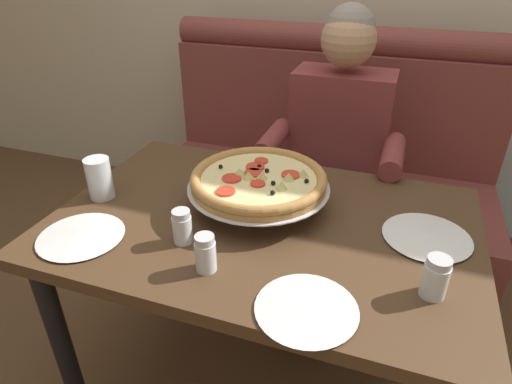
% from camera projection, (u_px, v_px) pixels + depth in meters
% --- Properties ---
extents(ground_plane, '(16.00, 16.00, 0.00)m').
position_uv_depth(ground_plane, '(261.00, 381.00, 1.67)').
color(ground_plane, brown).
extents(booth_bench, '(1.64, 0.78, 1.13)m').
position_uv_depth(booth_bench, '(318.00, 186.00, 2.19)').
color(booth_bench, brown).
rests_on(booth_bench, ground_plane).
extents(dining_table, '(1.24, 0.82, 0.74)m').
position_uv_depth(dining_table, '(263.00, 245.00, 1.34)').
color(dining_table, '#4C331E').
rests_on(dining_table, ground_plane).
extents(diner_main, '(0.54, 0.64, 1.27)m').
position_uv_depth(diner_main, '(334.00, 153.00, 1.78)').
color(diner_main, '#2D3342').
rests_on(diner_main, ground_plane).
extents(pizza, '(0.44, 0.44, 0.12)m').
position_uv_depth(pizza, '(259.00, 180.00, 1.32)').
color(pizza, silver).
rests_on(pizza, dining_table).
extents(shaker_pepper_flakes, '(0.05, 0.05, 0.10)m').
position_uv_depth(shaker_pepper_flakes, '(182.00, 229.00, 1.18)').
color(shaker_pepper_flakes, white).
rests_on(shaker_pepper_flakes, dining_table).
extents(shaker_parmesan, '(0.06, 0.06, 0.11)m').
position_uv_depth(shaker_parmesan, '(435.00, 280.00, 1.00)').
color(shaker_parmesan, white).
rests_on(shaker_parmesan, dining_table).
extents(shaker_oregano, '(0.05, 0.05, 0.10)m').
position_uv_depth(shaker_oregano, '(206.00, 255.00, 1.08)').
color(shaker_oregano, white).
rests_on(shaker_oregano, dining_table).
extents(plate_near_left, '(0.24, 0.24, 0.02)m').
position_uv_depth(plate_near_left, '(81.00, 235.00, 1.21)').
color(plate_near_left, white).
rests_on(plate_near_left, dining_table).
extents(plate_near_right, '(0.24, 0.24, 0.02)m').
position_uv_depth(plate_near_right, '(307.00, 307.00, 0.97)').
color(plate_near_right, white).
rests_on(plate_near_right, dining_table).
extents(plate_far_side, '(0.24, 0.24, 0.02)m').
position_uv_depth(plate_far_side, '(427.00, 235.00, 1.21)').
color(plate_far_side, white).
rests_on(plate_far_side, dining_table).
extents(drinking_glass, '(0.08, 0.08, 0.13)m').
position_uv_depth(drinking_glass, '(100.00, 181.00, 1.38)').
color(drinking_glass, silver).
rests_on(drinking_glass, dining_table).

